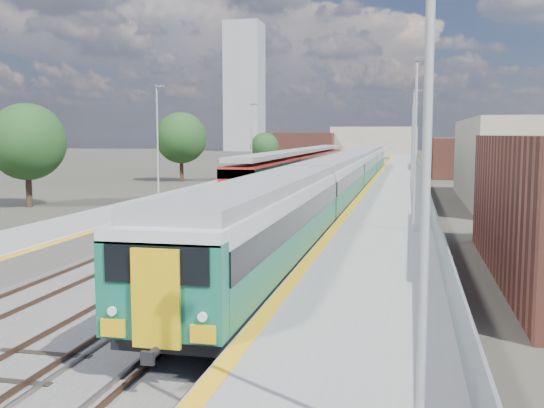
% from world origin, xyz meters
% --- Properties ---
extents(ground, '(320.00, 320.00, 0.00)m').
position_xyz_m(ground, '(0.00, 50.00, 0.00)').
color(ground, '#47443A').
rests_on(ground, ground).
extents(ballast_bed, '(10.50, 155.00, 0.06)m').
position_xyz_m(ballast_bed, '(-2.25, 52.50, 0.03)').
color(ballast_bed, '#565451').
rests_on(ballast_bed, ground).
extents(tracks, '(8.96, 160.00, 0.17)m').
position_xyz_m(tracks, '(-1.65, 54.18, 0.11)').
color(tracks, '#4C3323').
rests_on(tracks, ground).
extents(platform_right, '(4.70, 155.00, 8.52)m').
position_xyz_m(platform_right, '(5.28, 52.49, 0.54)').
color(platform_right, slate).
rests_on(platform_right, ground).
extents(platform_left, '(4.30, 155.00, 8.52)m').
position_xyz_m(platform_left, '(-9.05, 52.49, 0.52)').
color(platform_left, slate).
rests_on(platform_left, ground).
extents(buildings, '(72.00, 185.50, 40.00)m').
position_xyz_m(buildings, '(-18.12, 138.60, 10.70)').
color(buildings, brown).
rests_on(buildings, ground).
extents(green_train, '(2.78, 77.55, 3.06)m').
position_xyz_m(green_train, '(1.50, 44.21, 2.16)').
color(green_train, black).
rests_on(green_train, ground).
extents(red_train, '(2.76, 55.91, 3.48)m').
position_xyz_m(red_train, '(-5.50, 64.59, 2.06)').
color(red_train, black).
rests_on(red_train, ground).
extents(tree_a, '(5.52, 5.52, 7.48)m').
position_xyz_m(tree_a, '(-20.46, 34.71, 4.71)').
color(tree_a, '#382619').
rests_on(tree_a, ground).
extents(tree_b, '(5.68, 5.68, 7.70)m').
position_xyz_m(tree_b, '(-18.52, 60.98, 4.85)').
color(tree_b, '#382619').
rests_on(tree_b, ground).
extents(tree_c, '(4.06, 4.06, 5.51)m').
position_xyz_m(tree_c, '(-13.88, 82.31, 3.46)').
color(tree_c, '#382619').
rests_on(tree_c, ground).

